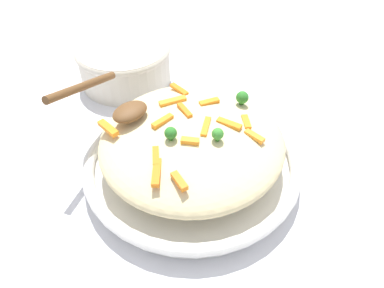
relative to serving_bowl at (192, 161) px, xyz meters
name	(u,v)px	position (x,y,z in m)	size (l,w,h in m)	color
ground_plane	(192,171)	(0.00, 0.00, -0.02)	(2.40, 2.40, 0.00)	silver
serving_bowl	(192,161)	(0.00, 0.00, 0.00)	(0.34, 0.34, 0.04)	white
pasta_mound	(192,141)	(0.00, 0.00, 0.05)	(0.28, 0.27, 0.07)	beige
carrot_piece_0	(246,122)	(0.06, -0.05, 0.07)	(0.03, 0.01, 0.01)	orange
carrot_piece_1	(163,121)	(-0.03, 0.03, 0.08)	(0.04, 0.01, 0.01)	orange
carrot_piece_2	(229,124)	(0.04, -0.04, 0.08)	(0.04, 0.01, 0.01)	orange
carrot_piece_3	(206,127)	(0.01, -0.02, 0.08)	(0.04, 0.01, 0.01)	orange
carrot_piece_4	(173,101)	(0.02, 0.06, 0.08)	(0.04, 0.01, 0.01)	orange
carrot_piece_5	(108,128)	(-0.08, 0.08, 0.07)	(0.04, 0.01, 0.01)	orange
carrot_piece_6	(156,172)	(-0.09, -0.03, 0.07)	(0.04, 0.01, 0.01)	orange
carrot_piece_7	(156,156)	(-0.08, -0.01, 0.07)	(0.03, 0.01, 0.01)	orange
carrot_piece_8	(179,89)	(0.05, 0.08, 0.07)	(0.04, 0.01, 0.01)	orange
carrot_piece_9	(209,102)	(0.06, 0.02, 0.08)	(0.03, 0.01, 0.01)	orange
carrot_piece_10	(190,141)	(-0.03, -0.02, 0.08)	(0.02, 0.01, 0.01)	orange
carrot_piece_11	(185,110)	(0.01, 0.03, 0.08)	(0.03, 0.01, 0.01)	orange
carrot_piece_12	(254,136)	(0.04, -0.08, 0.07)	(0.03, 0.01, 0.01)	orange
carrot_piece_13	(179,181)	(-0.09, -0.06, 0.07)	(0.03, 0.01, 0.01)	orange
broccoli_floret_0	(220,132)	(0.00, -0.05, 0.09)	(0.02, 0.02, 0.02)	#377928
broccoli_floret_1	(242,98)	(0.09, -0.02, 0.08)	(0.02, 0.02, 0.02)	#296820
broccoli_floret_2	(170,133)	(-0.04, 0.00, 0.09)	(0.02, 0.02, 0.02)	#296820
serving_spoon	(113,103)	(-0.06, 0.10, 0.09)	(0.15, 0.12, 0.07)	brown
companion_bowl	(125,62)	(0.09, 0.28, 0.02)	(0.19, 0.19, 0.08)	beige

